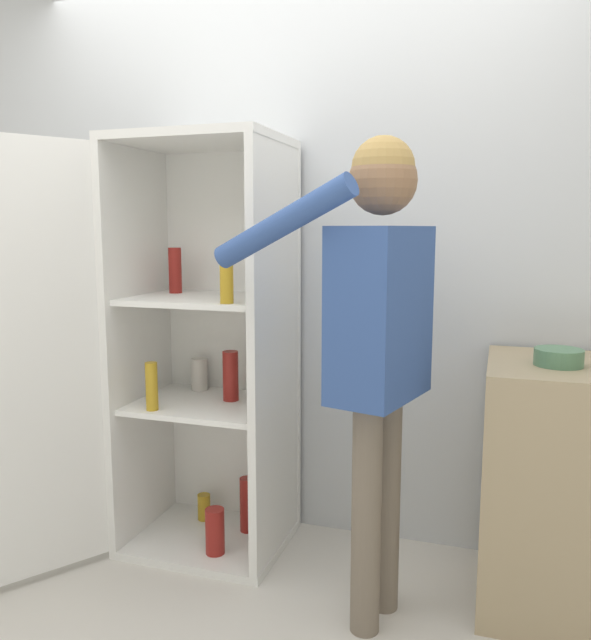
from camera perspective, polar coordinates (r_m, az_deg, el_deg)
name	(u,v)px	position (r m, az deg, el deg)	size (l,w,h in m)	color
wall_back	(300,257)	(2.87, 0.41, 5.74)	(7.00, 0.06, 2.55)	silver
refrigerator	(167,353)	(2.72, -11.64, -2.96)	(1.10, 1.13, 1.78)	white
person	(378,318)	(2.14, 7.54, 0.15)	(0.72, 0.52, 1.71)	#726656
counter	(588,490)	(2.58, 25.19, -13.87)	(0.74, 0.59, 0.93)	tan
bowl	(559,357)	(2.39, 22.92, -3.16)	(0.17, 0.17, 0.06)	#517F5B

